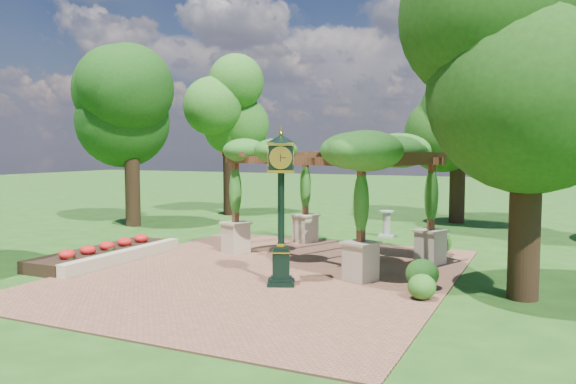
% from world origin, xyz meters
% --- Properties ---
extents(ground, '(120.00, 120.00, 0.00)m').
position_xyz_m(ground, '(0.00, 0.00, 0.00)').
color(ground, '#1E4714').
rests_on(ground, ground).
extents(brick_plaza, '(10.00, 12.00, 0.04)m').
position_xyz_m(brick_plaza, '(0.00, 1.00, 0.02)').
color(brick_plaza, brown).
rests_on(brick_plaza, ground).
extents(border_wall, '(0.35, 5.00, 0.40)m').
position_xyz_m(border_wall, '(-4.60, 0.50, 0.20)').
color(border_wall, '#C6B793').
rests_on(border_wall, ground).
extents(flower_bed, '(1.50, 5.00, 0.36)m').
position_xyz_m(flower_bed, '(-5.50, 0.50, 0.18)').
color(flower_bed, red).
rests_on(flower_bed, ground).
extents(pedestal_clock, '(1.01, 1.01, 3.90)m').
position_xyz_m(pedestal_clock, '(1.02, -0.07, 2.34)').
color(pedestal_clock, black).
rests_on(pedestal_clock, brick_plaza).
extents(pergola, '(7.28, 5.99, 3.95)m').
position_xyz_m(pergola, '(0.83, 3.75, 3.24)').
color(pergola, '#C5B292').
rests_on(pergola, brick_plaza).
extents(sundial, '(0.66, 0.66, 1.05)m').
position_xyz_m(sundial, '(1.33, 8.88, 0.46)').
color(sundial, '#9A9A92').
rests_on(sundial, ground).
extents(shrub_front, '(0.65, 0.65, 0.59)m').
position_xyz_m(shrub_front, '(4.56, 0.04, 0.33)').
color(shrub_front, '#2A5F1B').
rests_on(shrub_front, brick_plaza).
extents(shrub_mid, '(1.04, 1.04, 0.74)m').
position_xyz_m(shrub_mid, '(4.36, 1.06, 0.41)').
color(shrub_mid, '#225718').
rests_on(shrub_mid, brick_plaza).
extents(shrub_back, '(0.95, 0.95, 0.82)m').
position_xyz_m(shrub_back, '(3.88, 5.75, 0.45)').
color(shrub_back, '#295819').
rests_on(shrub_back, brick_plaza).
extents(tree_west_near, '(4.12, 4.12, 7.83)m').
position_xyz_m(tree_west_near, '(-10.00, 7.19, 5.37)').
color(tree_west_near, '#322014').
rests_on(tree_west_near, ground).
extents(tree_west_far, '(3.56, 3.56, 8.50)m').
position_xyz_m(tree_west_far, '(-8.30, 12.87, 5.80)').
color(tree_west_far, black).
rests_on(tree_west_far, ground).
extents(tree_north, '(3.97, 3.97, 7.61)m').
position_xyz_m(tree_north, '(3.17, 14.61, 5.20)').
color(tree_north, '#331F14').
rests_on(tree_north, ground).
extents(tree_east_near, '(4.02, 4.02, 8.67)m').
position_xyz_m(tree_east_near, '(6.66, 1.23, 5.94)').
color(tree_east_near, '#332014').
rests_on(tree_east_near, ground).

